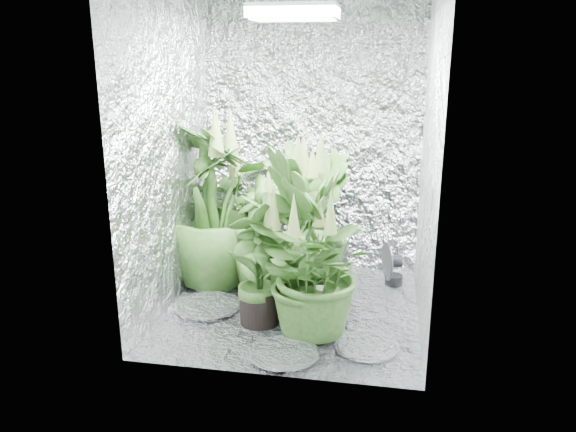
% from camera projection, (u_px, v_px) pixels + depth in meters
% --- Properties ---
extents(ground, '(1.60, 1.60, 0.00)m').
position_uv_depth(ground, '(293.00, 308.00, 3.66)').
color(ground, silver).
rests_on(ground, ground).
extents(walls, '(1.62, 1.62, 2.00)m').
position_uv_depth(walls, '(293.00, 157.00, 3.39)').
color(walls, silver).
rests_on(walls, ground).
extents(grow_lamp, '(0.50, 0.30, 0.22)m').
position_uv_depth(grow_lamp, '(294.00, 12.00, 3.15)').
color(grow_lamp, gray).
rests_on(grow_lamp, ceiling).
extents(plant_a, '(0.80, 0.80, 0.97)m').
position_uv_depth(plant_a, '(230.00, 212.00, 4.21)').
color(plant_a, black).
rests_on(plant_a, ground).
extents(plant_b, '(0.72, 0.72, 1.05)m').
position_uv_depth(plant_b, '(298.00, 211.00, 4.11)').
color(plant_b, black).
rests_on(plant_b, ground).
extents(plant_c, '(0.53, 0.53, 1.04)m').
position_uv_depth(plant_c, '(316.00, 226.00, 3.78)').
color(plant_c, black).
rests_on(plant_c, ground).
extents(plant_d, '(0.90, 0.90, 1.25)m').
position_uv_depth(plant_d, '(212.00, 206.00, 3.89)').
color(plant_d, black).
rests_on(plant_d, ground).
extents(plant_e, '(0.81, 0.81, 0.87)m').
position_uv_depth(plant_e, '(311.00, 272.00, 3.18)').
color(plant_e, black).
rests_on(plant_e, ground).
extents(plant_f, '(0.57, 0.57, 0.86)m').
position_uv_depth(plant_f, '(259.00, 264.00, 3.37)').
color(plant_f, black).
rests_on(plant_f, ground).
extents(plant_g, '(0.61, 0.61, 1.17)m').
position_uv_depth(plant_g, '(305.00, 236.00, 3.37)').
color(plant_g, black).
rests_on(plant_g, ground).
extents(plant_h, '(0.61, 0.61, 0.89)m').
position_uv_depth(plant_h, '(264.00, 239.00, 3.78)').
color(plant_h, black).
rests_on(plant_h, ground).
extents(circulation_fan, '(0.16, 0.27, 0.32)m').
position_uv_depth(circulation_fan, '(391.00, 267.00, 4.01)').
color(circulation_fan, black).
rests_on(circulation_fan, ground).
extents(plant_label, '(0.05, 0.03, 0.08)m').
position_uv_depth(plant_label, '(319.00, 292.00, 3.18)').
color(plant_label, white).
rests_on(plant_label, plant_e).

